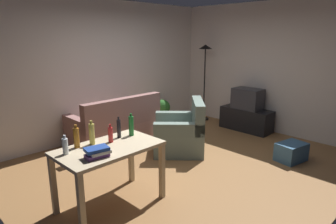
{
  "coord_description": "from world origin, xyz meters",
  "views": [
    {
      "loc": [
        -3.29,
        -2.94,
        2.01
      ],
      "look_at": [
        0.1,
        0.5,
        0.75
      ],
      "focal_mm": 31.4,
      "sensor_mm": 36.0,
      "label": 1
    }
  ],
  "objects": [
    {
      "name": "bottle_dark",
      "position": [
        -1.27,
        -0.01,
        0.88
      ],
      "size": [
        0.05,
        0.05,
        0.27
      ],
      "color": "black",
      "rests_on": "desk"
    },
    {
      "name": "desk",
      "position": [
        -1.54,
        -0.18,
        0.65
      ],
      "size": [
        1.21,
        0.72,
        0.76
      ],
      "rotation": [
        0.0,
        0.0,
        0.02
      ],
      "color": "#C6B28E",
      "rests_on": "ground_plane"
    },
    {
      "name": "wall_rear",
      "position": [
        0.0,
        2.2,
        1.35
      ],
      "size": [
        5.2,
        0.1,
        2.7
      ],
      "primitive_type": "cube",
      "color": "silver",
      "rests_on": "ground_plane"
    },
    {
      "name": "wall_right",
      "position": [
        2.6,
        0.0,
        1.35
      ],
      "size": [
        0.1,
        4.4,
        2.7
      ],
      "primitive_type": "cube",
      "color": "beige",
      "rests_on": "ground_plane"
    },
    {
      "name": "bottle_green",
      "position": [
        -1.11,
        -0.05,
        0.89
      ],
      "size": [
        0.06,
        0.06,
        0.29
      ],
      "color": "#1E722D",
      "rests_on": "desk"
    },
    {
      "name": "couch",
      "position": [
        -0.23,
        1.59,
        0.31
      ],
      "size": [
        1.66,
        0.84,
        0.92
      ],
      "rotation": [
        0.0,
        0.0,
        3.14
      ],
      "color": "#996B66",
      "rests_on": "ground_plane"
    },
    {
      "name": "torchiere_lamp",
      "position": [
        2.25,
        1.43,
        1.41
      ],
      "size": [
        0.32,
        0.32,
        1.81
      ],
      "color": "black",
      "rests_on": "ground_plane"
    },
    {
      "name": "bottle_red",
      "position": [
        -1.44,
        -0.07,
        0.86
      ],
      "size": [
        0.06,
        0.06,
        0.23
      ],
      "color": "#AD2323",
      "rests_on": "desk"
    },
    {
      "name": "armchair",
      "position": [
        0.37,
        0.43,
        0.32
      ],
      "size": [
        1.23,
        1.23,
        0.92
      ],
      "rotation": [
        0.0,
        0.0,
        3.92
      ],
      "color": "slate",
      "rests_on": "ground_plane"
    },
    {
      "name": "tv",
      "position": [
        2.25,
        0.25,
        0.7
      ],
      "size": [
        0.41,
        0.6,
        0.44
      ],
      "rotation": [
        0.0,
        0.0,
        1.57
      ],
      "color": "#2D2D33",
      "rests_on": "tv_stand"
    },
    {
      "name": "ground_plane",
      "position": [
        0.0,
        0.0,
        -0.01
      ],
      "size": [
        5.2,
        4.4,
        0.02
      ],
      "primitive_type": "cube",
      "color": "olive"
    },
    {
      "name": "storage_box",
      "position": [
        1.33,
        -1.15,
        0.15
      ],
      "size": [
        0.54,
        0.43,
        0.3
      ],
      "primitive_type": "cube",
      "rotation": [
        0.0,
        0.0,
        -0.19
      ],
      "color": "#386084",
      "rests_on": "ground_plane"
    },
    {
      "name": "book_stack",
      "position": [
        -1.79,
        -0.36,
        0.82
      ],
      "size": [
        0.27,
        0.2,
        0.11
      ],
      "color": "#593372",
      "rests_on": "desk"
    },
    {
      "name": "bottle_amber",
      "position": [
        -1.81,
        0.05,
        0.88
      ],
      "size": [
        0.07,
        0.07,
        0.27
      ],
      "color": "#9E6019",
      "rests_on": "desk"
    },
    {
      "name": "bottle_squat",
      "position": [
        -1.63,
        0.02,
        0.89
      ],
      "size": [
        0.07,
        0.07,
        0.29
      ],
      "color": "#BCB24C",
      "rests_on": "desk"
    },
    {
      "name": "potted_plant",
      "position": [
        1.3,
        1.9,
        0.33
      ],
      "size": [
        0.36,
        0.36,
        0.57
      ],
      "color": "brown",
      "rests_on": "ground_plane"
    },
    {
      "name": "tv_stand",
      "position": [
        2.25,
        0.25,
        0.24
      ],
      "size": [
        0.44,
        1.1,
        0.48
      ],
      "rotation": [
        0.0,
        0.0,
        1.57
      ],
      "color": "black",
      "rests_on": "ground_plane"
    },
    {
      "name": "bottle_clear",
      "position": [
        -2.0,
        -0.04,
        0.85
      ],
      "size": [
        0.06,
        0.06,
        0.22
      ],
      "color": "silver",
      "rests_on": "desk"
    }
  ]
}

